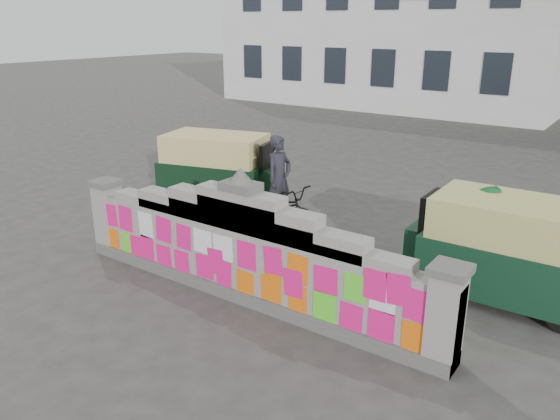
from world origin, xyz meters
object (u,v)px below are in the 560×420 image
(cyclist_bike, at_px, (279,208))
(rickshaw_left, at_px, (219,167))
(pedestrian, at_px, (484,237))
(rickshaw_right, at_px, (505,248))
(cyclist_rider, at_px, (279,191))

(cyclist_bike, distance_m, rickshaw_left, 2.37)
(cyclist_bike, xyz_separation_m, rickshaw_left, (-2.22, 0.78, 0.31))
(pedestrian, distance_m, rickshaw_right, 0.45)
(cyclist_bike, height_order, rickshaw_left, rickshaw_left)
(cyclist_bike, bearing_deg, cyclist_rider, 0.00)
(rickshaw_right, bearing_deg, rickshaw_left, -10.16)
(pedestrian, bearing_deg, rickshaw_right, 53.36)
(cyclist_rider, bearing_deg, rickshaw_left, 76.61)
(cyclist_bike, distance_m, rickshaw_right, 4.28)
(pedestrian, relative_size, rickshaw_right, 0.58)
(rickshaw_right, bearing_deg, cyclist_rider, -4.89)
(cyclist_rider, height_order, rickshaw_right, cyclist_rider)
(cyclist_rider, xyz_separation_m, rickshaw_left, (-2.22, 0.78, -0.03))
(pedestrian, bearing_deg, cyclist_bike, -93.23)
(cyclist_bike, height_order, cyclist_rider, cyclist_rider)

